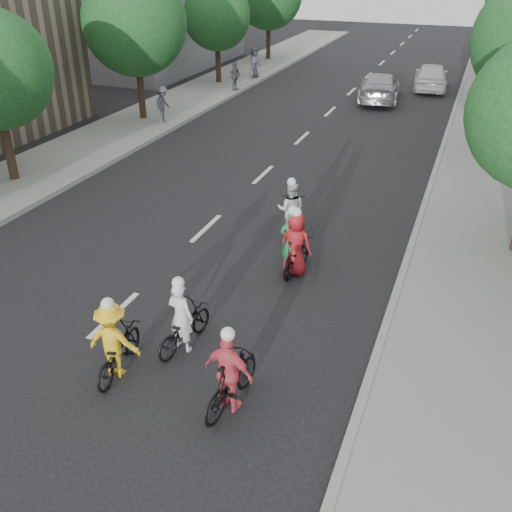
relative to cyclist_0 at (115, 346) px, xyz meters
The scene contains 19 objects.
ground 2.20m from the cyclist_0, 126.25° to the left, with size 120.00×120.00×0.00m, color black.
sidewalk_left 14.92m from the cyclist_0, 128.32° to the left, with size 4.00×80.00×0.15m, color gray.
curb_left 13.80m from the cyclist_0, 121.95° to the left, with size 0.18×80.00×0.18m, color #999993.
sidewalk_right 13.52m from the cyclist_0, 59.99° to the left, with size 4.00×80.00×0.15m, color gray.
curb_right 12.66m from the cyclist_0, 67.66° to the left, with size 0.18×80.00×0.18m, color #999993.
bldg_sw 34.50m from the cyclist_0, 120.14° to the left, with size 10.00×14.00×8.00m, color slate.
tree_l_3 19.57m from the cyclist_0, 119.49° to the left, with size 4.80×4.80×6.93m.
tree_l_4 27.58m from the cyclist_0, 110.18° to the left, with size 4.00×4.00×5.97m.
cyclist_0 is the anchor object (origin of this frame).
cyclist_1 1.50m from the cyclist_0, 55.50° to the left, with size 0.90×1.84×1.77m.
cyclist_2 2.52m from the cyclist_0, ahead, with size 1.03×1.88×1.83m.
cyclist_3 5.57m from the cyclist_0, 69.03° to the left, with size 0.66×1.65×1.88m.
cyclist_4 7.37m from the cyclist_0, 79.87° to the left, with size 1.05×2.03×1.81m.
cyclist_5 5.56m from the cyclist_0, 67.71° to the left, with size 0.89×1.70×1.88m.
follow_car_lead 25.05m from the cyclist_0, 88.53° to the left, with size 2.08×5.11×1.48m, color #A6A5AA.
follow_car_trail 29.06m from the cyclist_0, 84.07° to the left, with size 1.86×4.61×1.57m, color silver.
spectator_0 18.06m from the cyclist_0, 116.29° to the left, with size 1.14×0.65×1.76m, color #52515F.
spectator_1 24.98m from the cyclist_0, 107.58° to the left, with size 0.96×0.40×1.63m, color #514F5C.
spectator_2 28.83m from the cyclist_0, 105.82° to the left, with size 0.90×0.58×1.83m, color #51525F.
Camera 1 is at (7.11, -9.13, 7.62)m, focal length 40.00 mm.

